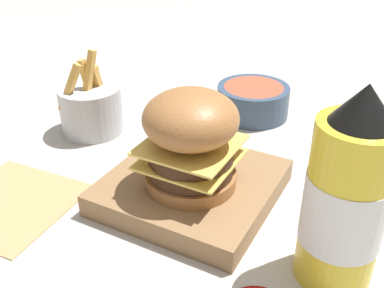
{
  "coord_description": "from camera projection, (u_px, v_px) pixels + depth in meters",
  "views": [
    {
      "loc": [
        -0.25,
        0.44,
        0.36
      ],
      "look_at": [
        -0.02,
        0.01,
        0.08
      ],
      "focal_mm": 42.0,
      "sensor_mm": 36.0,
      "label": 1
    }
  ],
  "objects": [
    {
      "name": "burger",
      "position": [
        191.0,
        139.0,
        0.54
      ],
      "size": [
        0.12,
        0.12,
        0.13
      ],
      "color": "#9E6638",
      "rests_on": "serving_board"
    },
    {
      "name": "parchment_square",
      "position": [
        10.0,
        203.0,
        0.59
      ],
      "size": [
        0.17,
        0.17,
        0.0
      ],
      "color": "tan",
      "rests_on": "ground_plane"
    },
    {
      "name": "side_bowl",
      "position": [
        254.0,
        100.0,
        0.8
      ],
      "size": [
        0.13,
        0.13,
        0.05
      ],
      "color": "#384C66",
      "rests_on": "ground_plane"
    },
    {
      "name": "fries_basket",
      "position": [
        91.0,
        108.0,
        0.74
      ],
      "size": [
        0.1,
        0.1,
        0.14
      ],
      "color": "#B7B7BC",
      "rests_on": "ground_plane"
    },
    {
      "name": "serving_board",
      "position": [
        192.0,
        187.0,
        0.59
      ],
      "size": [
        0.21,
        0.21,
        0.03
      ],
      "color": "olive",
      "rests_on": "ground_plane"
    },
    {
      "name": "ketchup_bottle",
      "position": [
        346.0,
        200.0,
        0.43
      ],
      "size": [
        0.08,
        0.08,
        0.22
      ],
      "color": "yellow",
      "rests_on": "ground_plane"
    },
    {
      "name": "ground_plane",
      "position": [
        181.0,
        188.0,
        0.62
      ],
      "size": [
        6.0,
        6.0,
        0.0
      ],
      "primitive_type": "plane",
      "color": "#B7B2A8"
    }
  ]
}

